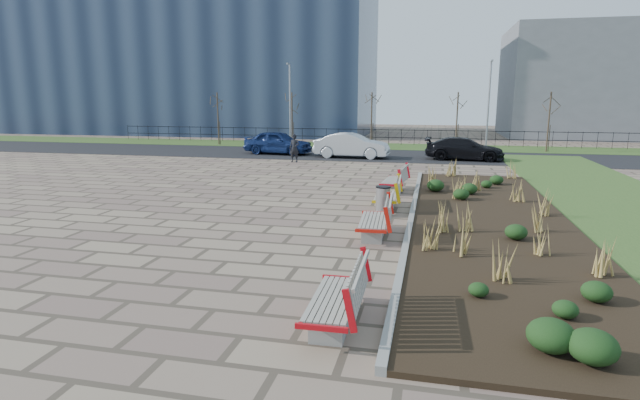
% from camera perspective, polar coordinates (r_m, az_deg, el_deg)
% --- Properties ---
extents(ground, '(120.00, 120.00, 0.00)m').
position_cam_1_polar(ground, '(11.61, -10.64, -6.95)').
color(ground, '#85725B').
rests_on(ground, ground).
extents(planting_bed, '(4.50, 18.00, 0.10)m').
position_cam_1_polar(planting_bed, '(15.60, 19.00, -2.39)').
color(planting_bed, black).
rests_on(planting_bed, ground).
extents(planting_curb, '(0.16, 18.00, 0.15)m').
position_cam_1_polar(planting_curb, '(15.50, 10.42, -1.93)').
color(planting_curb, gray).
rests_on(planting_curb, ground).
extents(grass_verge_far, '(80.00, 5.00, 0.04)m').
position_cam_1_polar(grass_verge_far, '(38.51, 6.11, 6.15)').
color(grass_verge_far, '#33511E').
rests_on(grass_verge_far, ground).
extents(road, '(80.00, 7.00, 0.02)m').
position_cam_1_polar(road, '(32.59, 4.86, 5.16)').
color(road, black).
rests_on(road, ground).
extents(bench_a, '(0.94, 2.12, 1.00)m').
position_cam_1_polar(bench_a, '(8.26, 1.59, -10.86)').
color(bench_a, red).
rests_on(bench_a, ground).
extents(bench_b, '(1.01, 2.15, 1.00)m').
position_cam_1_polar(bench_b, '(13.39, 6.14, -2.09)').
color(bench_b, red).
rests_on(bench_b, ground).
extents(bench_c, '(0.97, 2.13, 1.00)m').
position_cam_1_polar(bench_c, '(16.85, 7.57, 0.72)').
color(bench_c, '#E1B50B').
rests_on(bench_c, ground).
extents(bench_d, '(1.07, 2.17, 1.00)m').
position_cam_1_polar(bench_d, '(19.96, 8.42, 2.40)').
color(bench_d, red).
rests_on(bench_d, ground).
extents(litter_bin, '(0.45, 0.45, 0.93)m').
position_cam_1_polar(litter_bin, '(15.71, 7.21, -0.19)').
color(litter_bin, '#B2B2B7').
rests_on(litter_bin, ground).
extents(pedestrian, '(0.61, 0.42, 1.61)m').
position_cam_1_polar(pedestrian, '(28.82, -2.94, 5.93)').
color(pedestrian, black).
rests_on(pedestrian, ground).
extents(car_blue, '(4.63, 2.30, 1.52)m').
position_cam_1_polar(car_blue, '(32.91, -4.82, 6.57)').
color(car_blue, navy).
rests_on(car_blue, road).
extents(car_silver, '(4.63, 1.75, 1.51)m').
position_cam_1_polar(car_silver, '(30.88, 3.65, 6.25)').
color(car_silver, silver).
rests_on(car_silver, road).
extents(car_black, '(4.68, 2.15, 1.33)m').
position_cam_1_polar(car_black, '(30.92, 16.16, 5.66)').
color(car_black, black).
rests_on(car_black, road).
extents(tree_a, '(1.40, 1.40, 4.00)m').
position_cam_1_polar(tree_a, '(40.14, -11.58, 9.09)').
color(tree_a, '#4C3D2D').
rests_on(tree_a, grass_verge_far).
extents(tree_b, '(1.40, 1.40, 4.00)m').
position_cam_1_polar(tree_b, '(38.08, -3.21, 9.18)').
color(tree_b, '#4C3D2D').
rests_on(tree_b, grass_verge_far).
extents(tree_c, '(1.40, 1.40, 4.00)m').
position_cam_1_polar(tree_c, '(36.88, 5.90, 9.06)').
color(tree_c, '#4C3D2D').
rests_on(tree_c, grass_verge_far).
extents(tree_d, '(1.40, 1.40, 4.00)m').
position_cam_1_polar(tree_d, '(36.64, 15.36, 8.69)').
color(tree_d, '#4C3D2D').
rests_on(tree_d, grass_verge_far).
extents(tree_e, '(1.40, 1.40, 4.00)m').
position_cam_1_polar(tree_e, '(37.38, 24.67, 8.10)').
color(tree_e, '#4C3D2D').
rests_on(tree_e, grass_verge_far).
extents(lamp_west, '(0.24, 0.60, 6.00)m').
position_cam_1_polar(lamp_west, '(37.57, -3.44, 10.67)').
color(lamp_west, gray).
rests_on(lamp_west, grass_verge_far).
extents(lamp_east, '(0.24, 0.60, 6.00)m').
position_cam_1_polar(lamp_east, '(36.25, 18.69, 10.06)').
color(lamp_east, gray).
rests_on(lamp_east, grass_verge_far).
extents(railing_fence, '(44.00, 0.10, 1.20)m').
position_cam_1_polar(railing_fence, '(39.94, 6.39, 7.23)').
color(railing_fence, black).
rests_on(railing_fence, grass_verge_far).
extents(building_glass, '(40.00, 14.00, 15.00)m').
position_cam_1_polar(building_glass, '(56.77, -15.57, 15.10)').
color(building_glass, '#192338').
rests_on(building_glass, ground).
extents(building_grey, '(18.00, 12.00, 10.00)m').
position_cam_1_polar(building_grey, '(54.36, 30.07, 11.52)').
color(building_grey, slate).
rests_on(building_grey, ground).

